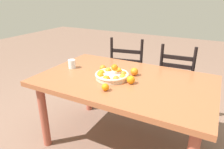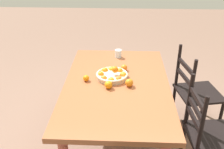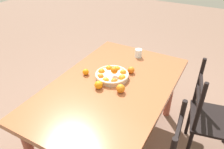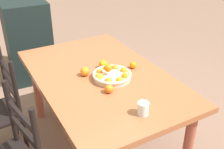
{
  "view_description": "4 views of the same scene",
  "coord_description": "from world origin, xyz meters",
  "px_view_note": "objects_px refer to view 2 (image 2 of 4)",
  "views": [
    {
      "loc": [
        0.73,
        -1.62,
        1.52
      ],
      "look_at": [
        -0.11,
        -0.05,
        0.8
      ],
      "focal_mm": 32.53,
      "sensor_mm": 36.0,
      "label": 1
    },
    {
      "loc": [
        2.25,
        0.05,
        2.06
      ],
      "look_at": [
        -0.11,
        -0.05,
        0.8
      ],
      "focal_mm": 42.4,
      "sensor_mm": 36.0,
      "label": 2
    },
    {
      "loc": [
        1.43,
        0.79,
        1.93
      ],
      "look_at": [
        -0.11,
        -0.05,
        0.8
      ],
      "focal_mm": 35.14,
      "sensor_mm": 36.0,
      "label": 3
    },
    {
      "loc": [
        -1.81,
        0.9,
        1.89
      ],
      "look_at": [
        -0.11,
        -0.05,
        0.8
      ],
      "focal_mm": 43.85,
      "sensor_mm": 36.0,
      "label": 4
    }
  ],
  "objects_px": {
    "dining_table": "(117,91)",
    "orange_loose_0": "(124,68)",
    "drinking_glass": "(119,54)",
    "orange_loose_1": "(109,85)",
    "fruit_bowl": "(112,75)",
    "chair_near_window": "(195,93)",
    "orange_loose_3": "(86,78)",
    "chair_by_cabinet": "(205,133)",
    "orange_loose_2": "(129,83)"
  },
  "relations": [
    {
      "from": "dining_table",
      "to": "orange_loose_0",
      "type": "height_order",
      "value": "orange_loose_0"
    },
    {
      "from": "dining_table",
      "to": "drinking_glass",
      "type": "xyz_separation_m",
      "value": [
        -0.62,
        0.0,
        0.14
      ]
    },
    {
      "from": "orange_loose_1",
      "to": "dining_table",
      "type": "bearing_deg",
      "value": 142.32
    },
    {
      "from": "fruit_bowl",
      "to": "drinking_glass",
      "type": "bearing_deg",
      "value": 174.01
    },
    {
      "from": "drinking_glass",
      "to": "orange_loose_0",
      "type": "bearing_deg",
      "value": 10.98
    },
    {
      "from": "chair_near_window",
      "to": "drinking_glass",
      "type": "distance_m",
      "value": 0.99
    },
    {
      "from": "orange_loose_0",
      "to": "orange_loose_3",
      "type": "xyz_separation_m",
      "value": [
        0.24,
        -0.38,
        -0.0
      ]
    },
    {
      "from": "dining_table",
      "to": "orange_loose_3",
      "type": "distance_m",
      "value": 0.33
    },
    {
      "from": "orange_loose_1",
      "to": "drinking_glass",
      "type": "bearing_deg",
      "value": 173.71
    },
    {
      "from": "chair_by_cabinet",
      "to": "orange_loose_0",
      "type": "relative_size",
      "value": 14.33
    },
    {
      "from": "dining_table",
      "to": "orange_loose_3",
      "type": "bearing_deg",
      "value": -96.44
    },
    {
      "from": "chair_by_cabinet",
      "to": "orange_loose_2",
      "type": "relative_size",
      "value": 12.55
    },
    {
      "from": "chair_by_cabinet",
      "to": "orange_loose_1",
      "type": "height_order",
      "value": "chair_by_cabinet"
    },
    {
      "from": "orange_loose_0",
      "to": "orange_loose_1",
      "type": "height_order",
      "value": "orange_loose_1"
    },
    {
      "from": "orange_loose_1",
      "to": "orange_loose_3",
      "type": "xyz_separation_m",
      "value": [
        -0.13,
        -0.23,
        -0.01
      ]
    },
    {
      "from": "chair_by_cabinet",
      "to": "drinking_glass",
      "type": "xyz_separation_m",
      "value": [
        -0.96,
        -0.82,
        0.35
      ]
    },
    {
      "from": "fruit_bowl",
      "to": "drinking_glass",
      "type": "xyz_separation_m",
      "value": [
        -0.52,
        0.05,
        0.01
      ]
    },
    {
      "from": "chair_by_cabinet",
      "to": "orange_loose_3",
      "type": "height_order",
      "value": "chair_by_cabinet"
    },
    {
      "from": "orange_loose_0",
      "to": "drinking_glass",
      "type": "xyz_separation_m",
      "value": [
        -0.35,
        -0.07,
        0.01
      ]
    },
    {
      "from": "fruit_bowl",
      "to": "orange_loose_0",
      "type": "height_order",
      "value": "fruit_bowl"
    },
    {
      "from": "orange_loose_2",
      "to": "dining_table",
      "type": "bearing_deg",
      "value": -112.98
    },
    {
      "from": "fruit_bowl",
      "to": "chair_by_cabinet",
      "type": "bearing_deg",
      "value": 62.73
    },
    {
      "from": "dining_table",
      "to": "chair_by_cabinet",
      "type": "height_order",
      "value": "chair_by_cabinet"
    },
    {
      "from": "orange_loose_3",
      "to": "drinking_glass",
      "type": "relative_size",
      "value": 0.67
    },
    {
      "from": "chair_near_window",
      "to": "orange_loose_2",
      "type": "height_order",
      "value": "chair_near_window"
    },
    {
      "from": "orange_loose_0",
      "to": "orange_loose_2",
      "type": "bearing_deg",
      "value": 8.59
    },
    {
      "from": "dining_table",
      "to": "orange_loose_2",
      "type": "bearing_deg",
      "value": 67.02
    },
    {
      "from": "dining_table",
      "to": "chair_near_window",
      "type": "bearing_deg",
      "value": 111.03
    },
    {
      "from": "fruit_bowl",
      "to": "drinking_glass",
      "type": "relative_size",
      "value": 3.5
    },
    {
      "from": "fruit_bowl",
      "to": "drinking_glass",
      "type": "height_order",
      "value": "fruit_bowl"
    },
    {
      "from": "orange_loose_0",
      "to": "dining_table",
      "type": "bearing_deg",
      "value": -14.4
    },
    {
      "from": "fruit_bowl",
      "to": "orange_loose_0",
      "type": "distance_m",
      "value": 0.21
    },
    {
      "from": "chair_by_cabinet",
      "to": "orange_loose_2",
      "type": "height_order",
      "value": "chair_by_cabinet"
    },
    {
      "from": "dining_table",
      "to": "orange_loose_0",
      "type": "bearing_deg",
      "value": 165.6
    },
    {
      "from": "chair_by_cabinet",
      "to": "fruit_bowl",
      "type": "relative_size",
      "value": 3.0
    },
    {
      "from": "orange_loose_0",
      "to": "orange_loose_2",
      "type": "distance_m",
      "value": 0.33
    },
    {
      "from": "dining_table",
      "to": "fruit_bowl",
      "type": "relative_size",
      "value": 5.08
    },
    {
      "from": "orange_loose_2",
      "to": "orange_loose_3",
      "type": "height_order",
      "value": "orange_loose_2"
    },
    {
      "from": "orange_loose_0",
      "to": "fruit_bowl",
      "type": "bearing_deg",
      "value": -35.3
    },
    {
      "from": "orange_loose_1",
      "to": "orange_loose_3",
      "type": "bearing_deg",
      "value": -119.76
    },
    {
      "from": "dining_table",
      "to": "drinking_glass",
      "type": "distance_m",
      "value": 0.64
    },
    {
      "from": "chair_by_cabinet",
      "to": "fruit_bowl",
      "type": "xyz_separation_m",
      "value": [
        -0.45,
        -0.87,
        0.34
      ]
    },
    {
      "from": "orange_loose_2",
      "to": "drinking_glass",
      "type": "height_order",
      "value": "drinking_glass"
    },
    {
      "from": "dining_table",
      "to": "fruit_bowl",
      "type": "height_order",
      "value": "fruit_bowl"
    },
    {
      "from": "chair_near_window",
      "to": "fruit_bowl",
      "type": "bearing_deg",
      "value": 92.92
    },
    {
      "from": "chair_by_cabinet",
      "to": "orange_loose_3",
      "type": "xyz_separation_m",
      "value": [
        -0.38,
        -1.13,
        0.34
      ]
    },
    {
      "from": "fruit_bowl",
      "to": "orange_loose_2",
      "type": "xyz_separation_m",
      "value": [
        0.16,
        0.17,
        0.01
      ]
    },
    {
      "from": "chair_near_window",
      "to": "drinking_glass",
      "type": "xyz_separation_m",
      "value": [
        -0.28,
        -0.88,
        0.35
      ]
    },
    {
      "from": "orange_loose_0",
      "to": "orange_loose_3",
      "type": "relative_size",
      "value": 1.09
    },
    {
      "from": "orange_loose_1",
      "to": "drinking_glass",
      "type": "height_order",
      "value": "drinking_glass"
    }
  ]
}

